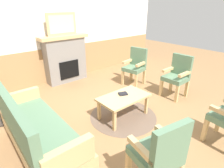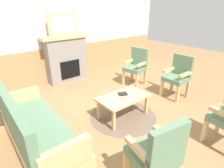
{
  "view_description": "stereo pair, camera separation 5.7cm",
  "coord_description": "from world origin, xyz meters",
  "px_view_note": "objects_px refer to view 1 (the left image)",
  "views": [
    {
      "loc": [
        -2.18,
        -2.22,
        2.03
      ],
      "look_at": [
        0.0,
        0.35,
        0.55
      ],
      "focal_mm": 29.28,
      "sensor_mm": 36.0,
      "label": 1
    },
    {
      "loc": [
        -2.14,
        -2.26,
        2.03
      ],
      "look_at": [
        0.0,
        0.35,
        0.55
      ],
      "focal_mm": 29.28,
      "sensor_mm": 36.0,
      "label": 2
    }
  ],
  "objects_px": {
    "framed_picture": "(62,24)",
    "couch": "(38,131)",
    "armchair_near_fireplace": "(136,65)",
    "coffee_table": "(124,99)",
    "book_on_table": "(123,94)",
    "fireplace": "(65,58)",
    "armchair_by_window_left": "(178,74)",
    "armchair_front_center": "(160,153)"
  },
  "relations": [
    {
      "from": "fireplace",
      "to": "couch",
      "type": "distance_m",
      "value": 2.84
    },
    {
      "from": "armchair_by_window_left",
      "to": "coffee_table",
      "type": "bearing_deg",
      "value": 174.97
    },
    {
      "from": "fireplace",
      "to": "framed_picture",
      "type": "distance_m",
      "value": 0.91
    },
    {
      "from": "coffee_table",
      "to": "armchair_near_fireplace",
      "type": "xyz_separation_m",
      "value": [
        1.36,
        0.98,
        0.15
      ]
    },
    {
      "from": "framed_picture",
      "to": "armchair_front_center",
      "type": "relative_size",
      "value": 0.82
    },
    {
      "from": "armchair_by_window_left",
      "to": "armchair_front_center",
      "type": "bearing_deg",
      "value": -152.47
    },
    {
      "from": "fireplace",
      "to": "couch",
      "type": "relative_size",
      "value": 0.72
    },
    {
      "from": "book_on_table",
      "to": "armchair_by_window_left",
      "type": "xyz_separation_m",
      "value": [
        1.55,
        -0.2,
        0.08
      ]
    },
    {
      "from": "framed_picture",
      "to": "armchair_by_window_left",
      "type": "relative_size",
      "value": 0.82
    },
    {
      "from": "fireplace",
      "to": "armchair_front_center",
      "type": "relative_size",
      "value": 1.33
    },
    {
      "from": "armchair_by_window_left",
      "to": "couch",
      "type": "bearing_deg",
      "value": 175.98
    },
    {
      "from": "couch",
      "to": "book_on_table",
      "type": "bearing_deg",
      "value": -0.65
    },
    {
      "from": "couch",
      "to": "armchair_by_window_left",
      "type": "bearing_deg",
      "value": -4.02
    },
    {
      "from": "book_on_table",
      "to": "armchair_near_fireplace",
      "type": "distance_m",
      "value": 1.61
    },
    {
      "from": "book_on_table",
      "to": "fireplace",
      "type": "bearing_deg",
      "value": 89.95
    },
    {
      "from": "couch",
      "to": "book_on_table",
      "type": "distance_m",
      "value": 1.63
    },
    {
      "from": "coffee_table",
      "to": "armchair_by_window_left",
      "type": "bearing_deg",
      "value": -5.03
    },
    {
      "from": "framed_picture",
      "to": "couch",
      "type": "relative_size",
      "value": 0.44
    },
    {
      "from": "couch",
      "to": "armchair_near_fireplace",
      "type": "bearing_deg",
      "value": 16.83
    },
    {
      "from": "book_on_table",
      "to": "armchair_near_fireplace",
      "type": "xyz_separation_m",
      "value": [
        1.32,
        0.91,
        0.08
      ]
    },
    {
      "from": "fireplace",
      "to": "book_on_table",
      "type": "distance_m",
      "value": 2.33
    },
    {
      "from": "couch",
      "to": "coffee_table",
      "type": "relative_size",
      "value": 1.88
    },
    {
      "from": "framed_picture",
      "to": "couch",
      "type": "bearing_deg",
      "value": -125.3
    },
    {
      "from": "fireplace",
      "to": "couch",
      "type": "height_order",
      "value": "fireplace"
    },
    {
      "from": "armchair_front_center",
      "to": "armchair_by_window_left",
      "type": "bearing_deg",
      "value": 27.53
    },
    {
      "from": "book_on_table",
      "to": "armchair_near_fireplace",
      "type": "relative_size",
      "value": 0.16
    },
    {
      "from": "armchair_front_center",
      "to": "framed_picture",
      "type": "bearing_deg",
      "value": 78.01
    },
    {
      "from": "fireplace",
      "to": "coffee_table",
      "type": "relative_size",
      "value": 1.35
    },
    {
      "from": "coffee_table",
      "to": "armchair_near_fireplace",
      "type": "height_order",
      "value": "armchair_near_fireplace"
    },
    {
      "from": "coffee_table",
      "to": "book_on_table",
      "type": "bearing_deg",
      "value": 57.92
    },
    {
      "from": "armchair_near_fireplace",
      "to": "armchair_front_center",
      "type": "relative_size",
      "value": 1.0
    },
    {
      "from": "couch",
      "to": "book_on_table",
      "type": "xyz_separation_m",
      "value": [
        1.63,
        -0.02,
        0.06
      ]
    },
    {
      "from": "coffee_table",
      "to": "armchair_front_center",
      "type": "xyz_separation_m",
      "value": [
        -0.75,
        -1.36,
        0.15
      ]
    },
    {
      "from": "armchair_front_center",
      "to": "book_on_table",
      "type": "bearing_deg",
      "value": 60.86
    },
    {
      "from": "fireplace",
      "to": "armchair_by_window_left",
      "type": "xyz_separation_m",
      "value": [
        1.54,
        -2.53,
        -0.11
      ]
    },
    {
      "from": "framed_picture",
      "to": "armchair_near_fireplace",
      "type": "height_order",
      "value": "framed_picture"
    },
    {
      "from": "armchair_by_window_left",
      "to": "armchair_front_center",
      "type": "height_order",
      "value": "same"
    },
    {
      "from": "coffee_table",
      "to": "armchair_front_center",
      "type": "height_order",
      "value": "armchair_front_center"
    },
    {
      "from": "armchair_by_window_left",
      "to": "armchair_front_center",
      "type": "distance_m",
      "value": 2.64
    },
    {
      "from": "book_on_table",
      "to": "armchair_front_center",
      "type": "xyz_separation_m",
      "value": [
        -0.79,
        -1.42,
        0.08
      ]
    },
    {
      "from": "couch",
      "to": "coffee_table",
      "type": "bearing_deg",
      "value": -3.01
    },
    {
      "from": "fireplace",
      "to": "armchair_near_fireplace",
      "type": "xyz_separation_m",
      "value": [
        1.32,
        -1.41,
        -0.11
      ]
    }
  ]
}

